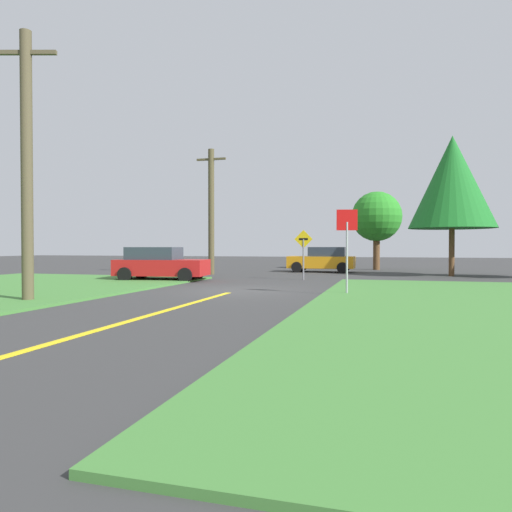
# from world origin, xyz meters

# --- Properties ---
(ground_plane) EXTENTS (120.00, 120.00, 0.00)m
(ground_plane) POSITION_xyz_m (0.00, 0.00, 0.00)
(ground_plane) COLOR #373737
(lane_stripe_center) EXTENTS (0.20, 14.00, 0.01)m
(lane_stripe_center) POSITION_xyz_m (0.00, -8.00, 0.01)
(lane_stripe_center) COLOR yellow
(lane_stripe_center) RESTS_ON ground
(stop_sign) EXTENTS (0.69, 0.19, 2.89)m
(stop_sign) POSITION_xyz_m (4.11, -0.67, 2.01)
(stop_sign) COLOR #9EA0A8
(stop_sign) RESTS_ON ground
(parked_car_near_building) EXTENTS (4.51, 2.54, 1.62)m
(parked_car_near_building) POSITION_xyz_m (-5.18, 3.85, 0.81)
(parked_car_near_building) COLOR red
(parked_car_near_building) RESTS_ON ground
(car_approaching_junction) EXTENTS (4.24, 2.09, 1.62)m
(car_approaching_junction) POSITION_xyz_m (1.35, 13.78, 0.81)
(car_approaching_junction) COLOR orange
(car_approaching_junction) RESTS_ON ground
(utility_pole_near) EXTENTS (1.77, 0.60, 7.95)m
(utility_pole_near) POSITION_xyz_m (-4.78, -5.25, 4.07)
(utility_pole_near) COLOR brown
(utility_pole_near) RESTS_ON ground
(utility_pole_mid) EXTENTS (1.80, 0.35, 7.39)m
(utility_pole_mid) POSITION_xyz_m (-4.66, 9.33, 3.78)
(utility_pole_mid) COLOR brown
(utility_pole_mid) RESTS_ON ground
(direction_sign) EXTENTS (0.91, 0.08, 2.47)m
(direction_sign) POSITION_xyz_m (1.41, 6.18, 1.53)
(direction_sign) COLOR slate
(direction_sign) RESTS_ON ground
(oak_tree_left) EXTENTS (4.67, 4.67, 7.80)m
(oak_tree_left) POSITION_xyz_m (8.82, 11.39, 5.22)
(oak_tree_left) COLOR brown
(oak_tree_left) RESTS_ON ground
(oak_tree_right) EXTENTS (3.52, 3.52, 5.56)m
(oak_tree_right) POSITION_xyz_m (4.60, 17.78, 3.77)
(oak_tree_right) COLOR brown
(oak_tree_right) RESTS_ON ground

